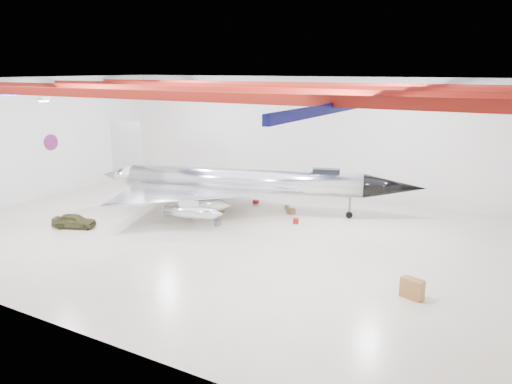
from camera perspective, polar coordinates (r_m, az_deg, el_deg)
The scene contains 17 objects.
floor at distance 36.82m, azimuth -4.46°, elevation -4.67°, with size 40.00×40.00×0.00m, color beige.
wall_back at distance 48.45m, azimuth 5.43°, elevation 6.50°, with size 40.00×40.00×0.00m, color silver.
wall_left at distance 49.43m, azimuth -24.29°, elevation 5.48°, with size 30.00×30.00×0.00m, color silver.
ceiling at distance 34.91m, azimuth -4.80°, elevation 12.71°, with size 40.00×40.00×0.00m, color #0A0F38.
ceiling_structure at distance 34.93m, azimuth -4.78°, elevation 11.60°, with size 39.50×29.50×1.08m.
wall_roundel at distance 50.64m, azimuth -22.38°, elevation 5.27°, with size 1.50×1.50×0.10m, color #B21414.
jet_aircraft at distance 41.27m, azimuth -1.55°, elevation 0.93°, with size 26.44×19.63×7.43m.
jeep at distance 40.11m, azimuth -20.08°, elevation -3.11°, with size 1.29×3.21×1.09m, color #3D3E1F.
desk at distance 27.78m, azimuth 17.41°, elevation -10.48°, with size 1.17×0.59×1.08m, color brown.
crate_ply at distance 41.51m, azimuth -4.59°, elevation -2.27°, with size 0.46×0.37×0.33m, color olive.
toolbox_red at distance 44.51m, azimuth -0.02°, elevation -1.12°, with size 0.45×0.36×0.32m, color maroon.
engine_drum at distance 38.32m, azimuth -4.41°, elevation -3.56°, with size 0.50×0.50×0.45m, color #59595B.
parts_bin at distance 41.52m, azimuth 4.02°, elevation -2.19°, with size 0.61×0.49×0.43m, color olive.
crate_small at distance 46.63m, azimuth -9.69°, elevation -0.64°, with size 0.42×0.34×0.29m, color #59595B.
tool_chest at distance 38.89m, azimuth 4.58°, elevation -3.33°, with size 0.45×0.45×0.41m, color maroon.
oil_barrel at distance 41.80m, azimuth -4.07°, elevation -2.13°, with size 0.50×0.40×0.35m, color olive.
spares_box at distance 42.88m, azimuth 3.52°, elevation -1.71°, with size 0.38×0.38×0.34m, color #59595B.
Camera 1 is at (19.66, -28.84, 11.72)m, focal length 35.00 mm.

